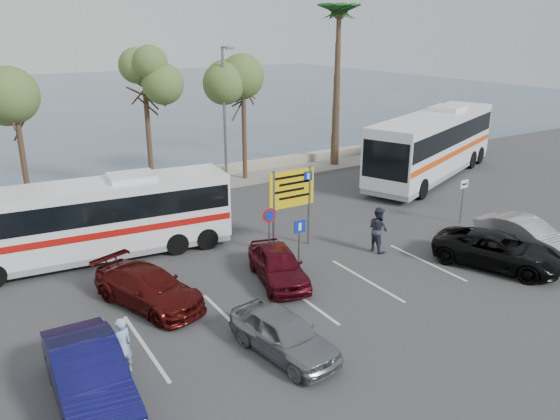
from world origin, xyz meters
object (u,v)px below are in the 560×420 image
car_silver_a (284,334)px  coach_bus_right (433,147)px  pedestrian_far (378,229)px  pedestrian_near (122,347)px  car_silver_b (525,235)px  car_blue (89,377)px  street_lamp_right (225,110)px  car_maroon (148,287)px  coach_bus_left (94,222)px  direction_sign (292,195)px  suv_black (497,250)px  car_red (278,264)px

car_silver_a → coach_bus_right: bearing=23.6°
pedestrian_far → car_silver_a: bearing=119.3°
coach_bus_right → pedestrian_near: bearing=-155.5°
car_silver_b → pedestrian_near: size_ratio=2.52×
car_blue → pedestrian_near: bearing=39.3°
street_lamp_right → car_maroon: street_lamp_right is taller
coach_bus_left → direction_sign: bearing=-23.8°
direction_sign → pedestrian_far: size_ratio=1.83×
pedestrian_far → suv_black: bearing=-142.7°
direction_sign → pedestrian_far: bearing=-36.3°
car_silver_b → coach_bus_right: bearing=59.5°
car_red → pedestrian_near: size_ratio=2.31×
direction_sign → suv_black: direction_sign is taller
street_lamp_right → car_maroon: bearing=-126.8°
car_maroon → pedestrian_far: size_ratio=2.31×
coach_bus_right → car_silver_a: 22.14m
direction_sign → car_maroon: (-7.00, -1.70, -1.77)m
car_blue → car_maroon: 5.28m
coach_bus_right → car_silver_b: size_ratio=3.18×
street_lamp_right → car_silver_b: size_ratio=1.84×
direction_sign → coach_bus_right: size_ratio=0.26×
car_maroon → car_blue: bearing=-144.7°
coach_bus_left → car_maroon: 5.11m
street_lamp_right → coach_bus_right: street_lamp_right is taller
street_lamp_right → pedestrian_near: 19.34m
direction_sign → car_silver_a: direction_sign is taller
pedestrian_near → pedestrian_far: pedestrian_far is taller
pedestrian_far → car_maroon: bearing=85.8°
pedestrian_near → car_maroon: bearing=-135.5°
pedestrian_near → car_blue: bearing=21.1°
car_silver_a → suv_black: suv_black is taller
car_silver_a → car_silver_b: bearing=-3.9°
car_red → pedestrian_far: 5.21m
coach_bus_right → car_silver_b: bearing=-117.5°
car_silver_a → pedestrian_far: (7.59, 4.50, 0.33)m
pedestrian_far → coach_bus_right: bearing=-57.4°
street_lamp_right → pedestrian_near: size_ratio=4.63×
car_blue → car_red: 8.58m
coach_bus_right → car_blue: (-24.00, -11.26, -1.20)m
car_maroon → car_silver_b: size_ratio=1.04×
coach_bus_left → car_maroon: bearing=-84.3°
direction_sign → coach_bus_right: (14.00, 5.23, -0.44)m
car_silver_a → car_red: car_red is taller
direction_sign → car_silver_a: 8.32m
street_lamp_right → coach_bus_right: size_ratio=0.58×
coach_bus_right → pedestrian_near: size_ratio=8.01×
street_lamp_right → pedestrian_far: bearing=-85.5°
coach_bus_right → pedestrian_near: coach_bus_right is taller
car_blue → car_red: car_blue is taller
coach_bus_left → coach_bus_right: (21.50, 1.93, 0.39)m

